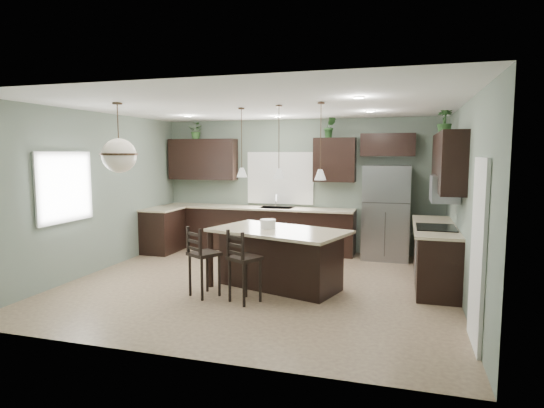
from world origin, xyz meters
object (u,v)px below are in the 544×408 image
(bar_stool_left, at_px, (204,261))
(plant_back_left, at_px, (196,131))
(refrigerator, at_px, (386,212))
(kitchen_island, at_px, (279,259))
(bar_stool_center, at_px, (245,266))
(serving_dish, at_px, (268,224))

(bar_stool_left, distance_m, plant_back_left, 4.31)
(refrigerator, xyz_separation_m, kitchen_island, (-1.49, -2.55, -0.46))
(refrigerator, relative_size, kitchen_island, 0.91)
(kitchen_island, distance_m, bar_stool_center, 0.81)
(bar_stool_center, height_order, plant_back_left, plant_back_left)
(refrigerator, bearing_deg, bar_stool_center, -118.16)
(refrigerator, relative_size, plant_back_left, 5.14)
(bar_stool_left, bearing_deg, bar_stool_center, 22.71)
(bar_stool_left, xyz_separation_m, bar_stool_center, (0.66, -0.09, -0.00))
(refrigerator, bearing_deg, bar_stool_left, -126.99)
(serving_dish, xyz_separation_m, plant_back_left, (-2.46, 2.65, 1.59))
(bar_stool_center, bearing_deg, serving_dish, 112.78)
(serving_dish, height_order, bar_stool_center, serving_dish)
(plant_back_left, bearing_deg, refrigerator, -2.11)
(kitchen_island, distance_m, plant_back_left, 4.34)
(serving_dish, bearing_deg, bar_stool_center, -96.24)
(bar_stool_left, distance_m, bar_stool_center, 0.66)
(serving_dish, bearing_deg, kitchen_island, -17.14)
(bar_stool_center, bearing_deg, plant_back_left, 153.45)
(bar_stool_left, bearing_deg, kitchen_island, 65.75)
(kitchen_island, xyz_separation_m, serving_dish, (-0.19, 0.06, 0.53))
(refrigerator, xyz_separation_m, serving_dish, (-1.68, -2.49, 0.07))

